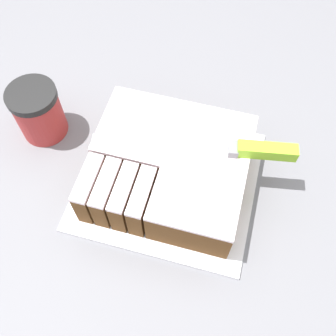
{
  "coord_description": "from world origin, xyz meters",
  "views": [
    {
      "loc": [
        0.06,
        -0.4,
        1.53
      ],
      "look_at": [
        -0.03,
        -0.07,
        0.95
      ],
      "focal_mm": 42.0,
      "sensor_mm": 36.0,
      "label": 1
    }
  ],
  "objects_px": {
    "cake": "(170,167)",
    "knife": "(238,149)",
    "coffee_cup": "(38,112)",
    "cake_board": "(168,180)"
  },
  "relations": [
    {
      "from": "cake",
      "to": "knife",
      "type": "height_order",
      "value": "knife"
    },
    {
      "from": "knife",
      "to": "coffee_cup",
      "type": "bearing_deg",
      "value": -11.8
    },
    {
      "from": "cake_board",
      "to": "coffee_cup",
      "type": "relative_size",
      "value": 2.89
    },
    {
      "from": "cake",
      "to": "knife",
      "type": "distance_m",
      "value": 0.12
    },
    {
      "from": "cake",
      "to": "coffee_cup",
      "type": "distance_m",
      "value": 0.27
    },
    {
      "from": "coffee_cup",
      "to": "knife",
      "type": "bearing_deg",
      "value": -2.15
    },
    {
      "from": "knife",
      "to": "coffee_cup",
      "type": "xyz_separation_m",
      "value": [
        -0.37,
        0.01,
        -0.04
      ]
    },
    {
      "from": "cake_board",
      "to": "coffee_cup",
      "type": "xyz_separation_m",
      "value": [
        -0.26,
        0.05,
        0.05
      ]
    },
    {
      "from": "coffee_cup",
      "to": "cake",
      "type": "bearing_deg",
      "value": -10.01
    },
    {
      "from": "knife",
      "to": "coffee_cup",
      "type": "distance_m",
      "value": 0.37
    }
  ]
}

